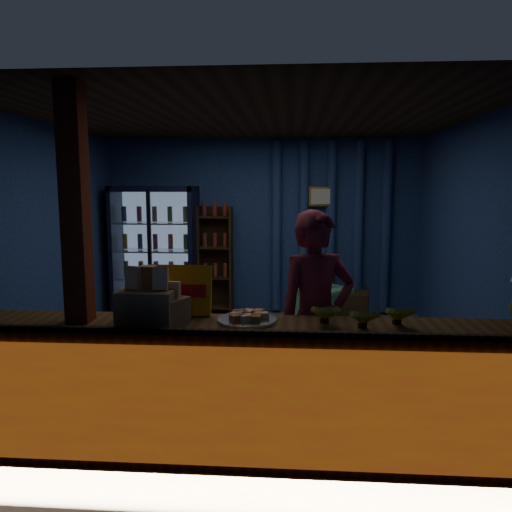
{
  "coord_description": "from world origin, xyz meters",
  "views": [
    {
      "loc": [
        0.44,
        -5.23,
        1.89
      ],
      "look_at": [
        0.07,
        -0.2,
        1.19
      ],
      "focal_mm": 35.0,
      "sensor_mm": 36.0,
      "label": 1
    }
  ],
  "objects": [
    {
      "name": "ground",
      "position": [
        0.0,
        0.0,
        0.0
      ],
      "size": [
        4.6,
        4.6,
        0.0
      ],
      "primitive_type": "plane",
      "color": "#515154",
      "rests_on": "ground"
    },
    {
      "name": "room_walls",
      "position": [
        0.0,
        0.0,
        1.57
      ],
      "size": [
        4.6,
        4.6,
        4.6
      ],
      "color": "navy",
      "rests_on": "ground"
    },
    {
      "name": "counter",
      "position": [
        0.0,
        -1.91,
        0.48
      ],
      "size": [
        4.4,
        0.57,
        0.99
      ],
      "color": "brown",
      "rests_on": "ground"
    },
    {
      "name": "support_post",
      "position": [
        -1.05,
        -1.9,
        1.3
      ],
      "size": [
        0.16,
        0.16,
        2.6
      ],
      "primitive_type": "cube",
      "color": "#9B3116",
      "rests_on": "ground"
    },
    {
      "name": "beverage_cooler",
      "position": [
        -1.55,
        1.92,
        0.93
      ],
      "size": [
        1.2,
        0.62,
        1.9
      ],
      "color": "black",
      "rests_on": "ground"
    },
    {
      "name": "bottle_shelf",
      "position": [
        -0.7,
        2.06,
        0.79
      ],
      "size": [
        0.5,
        0.28,
        1.6
      ],
      "color": "#3A2812",
      "rests_on": "ground"
    },
    {
      "name": "curtain_folds",
      "position": [
        1.0,
        2.14,
        1.3
      ],
      "size": [
        1.74,
        0.14,
        2.5
      ],
      "color": "navy",
      "rests_on": "room_walls"
    },
    {
      "name": "framed_picture",
      "position": [
        0.85,
        2.1,
        1.75
      ],
      "size": [
        0.36,
        0.04,
        0.28
      ],
      "color": "#B6902D",
      "rests_on": "room_walls"
    },
    {
      "name": "shopkeeper",
      "position": [
        0.63,
        -1.39,
        0.86
      ],
      "size": [
        0.73,
        0.6,
        1.72
      ],
      "primitive_type": "imported",
      "rotation": [
        0.0,
        0.0,
        0.35
      ],
      "color": "maroon",
      "rests_on": "ground"
    },
    {
      "name": "green_chair",
      "position": [
        0.85,
        1.44,
        0.28
      ],
      "size": [
        0.85,
        0.85,
        0.56
      ],
      "primitive_type": "imported",
      "rotation": [
        0.0,
        0.0,
        3.77
      ],
      "color": "#55AB70",
      "rests_on": "ground"
    },
    {
      "name": "side_table",
      "position": [
        1.21,
        1.45,
        0.24
      ],
      "size": [
        0.59,
        0.47,
        0.58
      ],
      "color": "#3A2812",
      "rests_on": "ground"
    },
    {
      "name": "yellow_sign",
      "position": [
        -0.38,
        -1.68,
        1.14
      ],
      "size": [
        0.47,
        0.1,
        0.37
      ],
      "color": "#FBAB0D",
      "rests_on": "counter"
    },
    {
      "name": "snack_box_left",
      "position": [
        -0.55,
        -1.94,
        1.09
      ],
      "size": [
        0.39,
        0.33,
        0.4
      ],
      "color": "#906845",
      "rests_on": "counter"
    },
    {
      "name": "snack_box_centre",
      "position": [
        -0.44,
        -1.91,
        1.05
      ],
      "size": [
        0.35,
        0.32,
        0.3
      ],
      "color": "#906845",
      "rests_on": "counter"
    },
    {
      "name": "pastry_tray",
      "position": [
        0.12,
        -1.83,
        0.97
      ],
      "size": [
        0.42,
        0.42,
        0.07
      ],
      "color": "silver",
      "rests_on": "counter"
    },
    {
      "name": "banana_bunches",
      "position": [
        0.92,
        -1.88,
        1.03
      ],
      "size": [
        0.72,
        0.28,
        0.16
      ],
      "color": "gold",
      "rests_on": "counter"
    }
  ]
}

